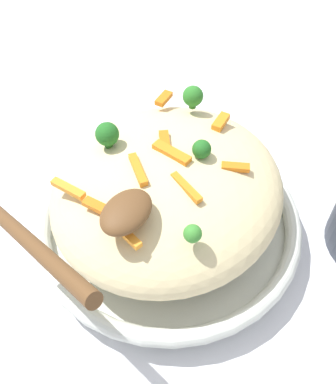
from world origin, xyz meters
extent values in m
plane|color=silver|center=(0.00, 0.00, 0.00)|extent=(2.40, 2.40, 0.00)
cylinder|color=silver|center=(0.00, 0.00, 0.01)|extent=(0.29, 0.29, 0.02)
torus|color=silver|center=(0.00, 0.00, 0.03)|extent=(0.31, 0.31, 0.02)
torus|color=black|center=(0.00, 0.00, 0.04)|extent=(0.30, 0.30, 0.00)
ellipsoid|color=beige|center=(0.00, 0.00, 0.08)|extent=(0.27, 0.25, 0.10)
cube|color=orange|center=(-0.10, -0.02, 0.12)|extent=(0.02, 0.03, 0.01)
cube|color=orange|center=(-0.08, 0.02, 0.12)|extent=(0.01, 0.04, 0.01)
cube|color=orange|center=(0.03, -0.06, 0.12)|extent=(0.02, 0.03, 0.01)
cube|color=orange|center=(-0.08, 0.06, 0.12)|extent=(0.01, 0.04, 0.01)
cube|color=orange|center=(0.01, 0.00, 0.13)|extent=(0.02, 0.04, 0.01)
cube|color=orange|center=(0.08, -0.02, 0.13)|extent=(0.03, 0.01, 0.01)
cube|color=orange|center=(0.09, 0.06, 0.12)|extent=(0.03, 0.01, 0.01)
cube|color=orange|center=(-0.02, -0.03, 0.13)|extent=(0.02, 0.04, 0.01)
cube|color=orange|center=(0.02, 0.02, 0.13)|extent=(0.03, 0.03, 0.01)
cube|color=orange|center=(-0.03, 0.02, 0.13)|extent=(0.03, 0.04, 0.01)
cylinder|color=#296820|center=(0.09, 0.02, 0.13)|extent=(0.01, 0.01, 0.01)
sphere|color=#2D7A28|center=(0.09, 0.02, 0.14)|extent=(0.02, 0.02, 0.02)
cylinder|color=#377928|center=(-0.07, -0.07, 0.12)|extent=(0.01, 0.01, 0.01)
sphere|color=#3D8E33|center=(-0.07, -0.07, 0.13)|extent=(0.02, 0.02, 0.02)
cylinder|color=#205B1C|center=(-0.01, 0.07, 0.13)|extent=(0.01, 0.01, 0.01)
sphere|color=#236B23|center=(-0.01, 0.07, 0.14)|extent=(0.02, 0.02, 0.02)
cylinder|color=#205B1C|center=(0.02, -0.03, 0.13)|extent=(0.01, 0.01, 0.01)
sphere|color=#236B23|center=(0.02, -0.03, 0.14)|extent=(0.02, 0.02, 0.02)
ellipsoid|color=brown|center=(-0.08, -0.01, 0.14)|extent=(0.06, 0.04, 0.02)
cylinder|color=brown|center=(-0.16, 0.01, 0.17)|extent=(0.06, 0.17, 0.08)
camera|label=1|loc=(-0.26, -0.16, 0.43)|focal=40.13mm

